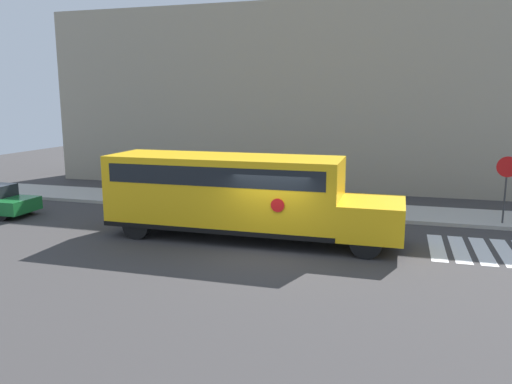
# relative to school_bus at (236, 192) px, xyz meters

# --- Properties ---
(ground_plane) EXTENTS (60.00, 60.00, 0.00)m
(ground_plane) POSITION_rel_school_bus_xyz_m (1.60, -1.23, -1.67)
(ground_plane) COLOR #3A3838
(sidewalk_strip) EXTENTS (44.00, 3.00, 0.15)m
(sidewalk_strip) POSITION_rel_school_bus_xyz_m (1.60, 5.27, -1.60)
(sidewalk_strip) COLOR #B2ADA3
(sidewalk_strip) RESTS_ON ground
(building_backdrop) EXTENTS (32.00, 4.00, 9.88)m
(building_backdrop) POSITION_rel_school_bus_xyz_m (1.60, 11.77, 3.26)
(building_backdrop) COLOR #9E937F
(building_backdrop) RESTS_ON ground
(crosswalk_stripes) EXTENTS (3.30, 3.20, 0.01)m
(crosswalk_stripes) POSITION_rel_school_bus_xyz_m (8.21, 0.77, -1.67)
(crosswalk_stripes) COLOR white
(crosswalk_stripes) RESTS_ON ground
(school_bus) EXTENTS (10.26, 2.57, 2.92)m
(school_bus) POSITION_rel_school_bus_xyz_m (0.00, 0.00, 0.00)
(school_bus) COLOR yellow
(school_bus) RESTS_ON ground
(stop_sign) EXTENTS (0.79, 0.10, 2.75)m
(stop_sign) POSITION_rel_school_bus_xyz_m (9.42, 4.32, 0.18)
(stop_sign) COLOR #38383A
(stop_sign) RESTS_ON ground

